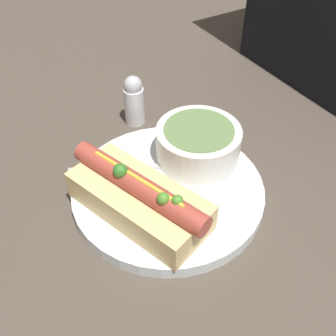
{
  "coord_description": "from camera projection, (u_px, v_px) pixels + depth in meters",
  "views": [
    {
      "loc": [
        0.3,
        -0.18,
        0.38
      ],
      "look_at": [
        0.0,
        0.0,
        0.05
      ],
      "focal_mm": 42.0,
      "sensor_mm": 36.0,
      "label": 1
    }
  ],
  "objects": [
    {
      "name": "ground_plane",
      "position": [
        168.0,
        195.0,
        0.52
      ],
      "size": [
        4.0,
        4.0,
        0.0
      ],
      "primitive_type": "plane",
      "color": "#4C4238"
    },
    {
      "name": "salt_shaker",
      "position": [
        134.0,
        100.0,
        0.61
      ],
      "size": [
        0.03,
        0.03,
        0.08
      ],
      "color": "silver",
      "rests_on": "ground_plane"
    },
    {
      "name": "hot_dog",
      "position": [
        139.0,
        198.0,
        0.46
      ],
      "size": [
        0.19,
        0.13,
        0.07
      ],
      "rotation": [
        0.0,
        0.0,
        0.34
      ],
      "color": "#E5C17F",
      "rests_on": "dinner_plate"
    },
    {
      "name": "spoon",
      "position": [
        157.0,
        166.0,
        0.53
      ],
      "size": [
        0.09,
        0.15,
        0.01
      ],
      "rotation": [
        0.0,
        0.0,
        1.11
      ],
      "color": "#B7B7BC",
      "rests_on": "dinner_plate"
    },
    {
      "name": "soup_bowl",
      "position": [
        198.0,
        142.0,
        0.53
      ],
      "size": [
        0.11,
        0.11,
        0.05
      ],
      "color": "silver",
      "rests_on": "dinner_plate"
    },
    {
      "name": "dinner_plate",
      "position": [
        168.0,
        190.0,
        0.51
      ],
      "size": [
        0.25,
        0.25,
        0.02
      ],
      "color": "white",
      "rests_on": "ground_plane"
    }
  ]
}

